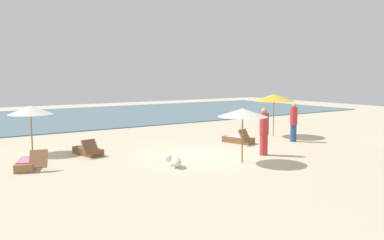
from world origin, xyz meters
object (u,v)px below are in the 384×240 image
(umbrella_0, at_px, (31,110))
(person_0, at_px, (264,131))
(person_1, at_px, (294,122))
(umbrella_2, at_px, (243,113))
(umbrella_1, at_px, (274,98))
(dog, at_px, (175,161))
(lounger_2, at_px, (88,151))
(lounger_1, at_px, (28,164))
(lounger_0, at_px, (239,139))

(umbrella_0, relative_size, person_0, 1.03)
(person_1, bearing_deg, umbrella_2, -157.27)
(umbrella_1, xyz_separation_m, dog, (-7.96, -3.11, -1.85))
(umbrella_1, relative_size, lounger_2, 1.28)
(dog, bearing_deg, lounger_1, 149.15)
(person_0, bearing_deg, umbrella_1, 40.39)
(umbrella_1, xyz_separation_m, lounger_2, (-9.81, 0.63, -1.88))
(umbrella_2, distance_m, lounger_0, 4.54)
(umbrella_1, bearing_deg, dog, -158.67)
(person_1, xyz_separation_m, dog, (-7.57, -1.38, -0.75))
(umbrella_1, relative_size, umbrella_2, 1.11)
(lounger_0, bearing_deg, lounger_2, 169.94)
(umbrella_1, relative_size, dog, 2.63)
(umbrella_0, height_order, person_1, umbrella_0)
(umbrella_0, relative_size, umbrella_2, 0.98)
(umbrella_2, bearing_deg, person_0, 19.03)
(umbrella_1, bearing_deg, umbrella_0, 168.99)
(person_0, bearing_deg, umbrella_0, 144.14)
(umbrella_2, relative_size, lounger_2, 1.15)
(umbrella_1, relative_size, person_0, 1.16)
(person_1, height_order, dog, person_1)
(person_0, xyz_separation_m, person_1, (3.51, 1.59, -0.02))
(lounger_2, bearing_deg, lounger_1, -155.52)
(umbrella_1, height_order, person_1, umbrella_1)
(lounger_1, distance_m, person_0, 8.91)
(umbrella_0, distance_m, lounger_1, 3.28)
(lounger_0, xyz_separation_m, person_1, (2.50, -1.13, 0.77))
(lounger_0, height_order, person_1, person_1)
(umbrella_1, bearing_deg, person_0, -139.61)
(lounger_2, bearing_deg, umbrella_2, -46.51)
(person_0, relative_size, dog, 2.27)
(lounger_1, bearing_deg, lounger_2, 24.48)
(umbrella_0, xyz_separation_m, person_1, (11.22, -3.99, -0.84))
(umbrella_0, height_order, umbrella_2, umbrella_2)
(lounger_0, bearing_deg, person_1, -24.41)
(umbrella_2, xyz_separation_m, lounger_1, (-6.79, 3.37, -1.68))
(person_0, distance_m, person_1, 3.85)
(umbrella_0, xyz_separation_m, umbrella_2, (6.08, -6.14, 0.06))
(lounger_0, xyz_separation_m, lounger_1, (-9.43, 0.09, -0.00))
(lounger_1, height_order, dog, lounger_1)
(umbrella_2, distance_m, person_0, 1.94)
(lounger_0, relative_size, lounger_2, 0.99)
(lounger_2, bearing_deg, person_1, -14.07)
(person_1, relative_size, dog, 2.21)
(umbrella_0, height_order, lounger_0, umbrella_0)
(umbrella_0, relative_size, lounger_2, 1.13)
(dog, bearing_deg, person_1, 10.34)
(umbrella_2, distance_m, person_1, 5.64)
(umbrella_0, bearing_deg, umbrella_1, -11.01)
(person_0, bearing_deg, dog, 177.05)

